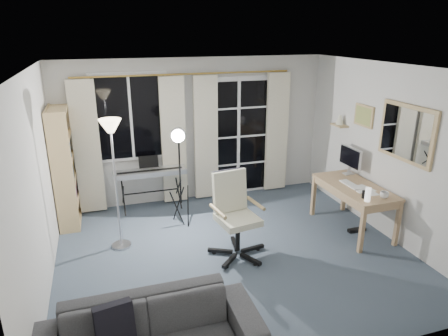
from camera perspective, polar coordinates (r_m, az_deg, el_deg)
The scene contains 17 objects.
floor at distance 5.44m, azimuth 1.36°, elevation -12.08°, with size 4.50×4.00×0.02m, color #3B4856.
window at distance 6.52m, azimuth -13.18°, elevation 7.05°, with size 1.20×0.08×1.40m.
french_door at distance 6.99m, azimuth 1.98°, elevation 4.36°, with size 1.32×0.09×2.11m.
curtains at distance 6.65m, azimuth -4.99°, elevation 4.13°, with size 3.60×0.07×2.13m.
bookshelf at distance 6.35m, azimuth -22.08°, elevation -0.33°, with size 0.29×0.83×1.78m.
torchiere_lamp at distance 5.21m, azimuth -15.69°, elevation 3.01°, with size 0.35×0.35×1.77m.
keyboard_piano at distance 6.50m, azimuth -10.54°, elevation -0.73°, with size 1.16×0.56×0.84m.
studio_light at distance 5.71m, azimuth -6.49°, elevation 3.08°, with size 0.33×0.34×1.55m.
office_chair at distance 5.17m, azimuth 1.33°, elevation -5.53°, with size 0.76×0.76×1.11m.
desk at distance 6.07m, azimuth 18.12°, elevation -3.16°, with size 0.67×1.30×0.69m.
monitor at distance 6.41m, azimuth 17.58°, elevation 1.37°, with size 0.17×0.50×0.43m.
desk_clutter at distance 5.90m, azimuth 18.82°, elevation -4.56°, with size 0.40×0.79×0.87m.
mug at distance 5.71m, azimuth 21.94°, elevation -3.48°, with size 0.11×0.09×0.11m, color silver.
wall_mirror at distance 5.66m, azimuth 24.61°, elevation 4.54°, with size 0.04×0.94×0.74m.
framed_print at distance 6.33m, azimuth 19.36°, elevation 7.06°, with size 0.03×0.42×0.32m.
wall_shelf at distance 6.73m, azimuth 16.20°, elevation 6.36°, with size 0.16×0.30×0.18m.
sofa at distance 3.75m, azimuth -10.69°, elevation -21.66°, with size 1.95×0.57×0.76m.
Camera 1 is at (-1.54, -4.39, 2.81)m, focal length 32.00 mm.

